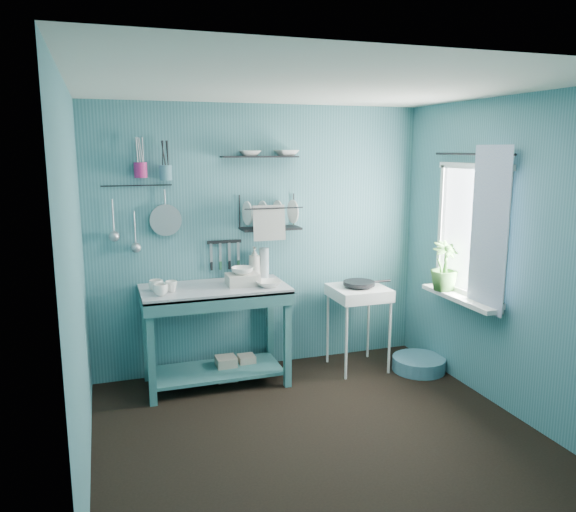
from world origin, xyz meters
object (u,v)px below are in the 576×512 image
object	(u,v)px
mug_mid	(171,286)
mug_right	(156,286)
utensil_cup_teal	(166,173)
water_bottle	(264,263)
floor_basin	(419,364)
hotplate_stand	(358,328)
colander	(166,220)
storage_tin_small	(247,366)
soap_bottle	(254,263)
frying_pan	(359,283)
utensil_cup_magenta	(141,170)
potted_plant	(444,266)
mug_left	(161,290)
work_counter	(216,336)
dish_rack	(270,212)
wash_tub	(243,280)
storage_tin_large	(226,368)

from	to	relation	value
mug_mid	mug_right	distance (m)	0.13
utensil_cup_teal	water_bottle	bearing A→B (deg)	-1.96
floor_basin	hotplate_stand	bearing A→B (deg)	154.05
colander	storage_tin_small	world-z (taller)	colander
soap_bottle	frying_pan	world-z (taller)	soap_bottle
hotplate_stand	frying_pan	distance (m)	0.44
utensil_cup_magenta	mug_mid	bearing A→B (deg)	-59.27
potted_plant	floor_basin	bearing A→B (deg)	120.14
hotplate_stand	storage_tin_small	distance (m)	1.12
mug_left	colander	xyz separation A→B (m)	(0.11, 0.44, 0.52)
work_counter	mug_right	world-z (taller)	mug_right
storage_tin_small	floor_basin	xyz separation A→B (m)	(1.60, -0.40, -0.04)
dish_rack	floor_basin	xyz separation A→B (m)	(1.32, -0.52, -1.45)
colander	wash_tub	bearing A→B (deg)	-25.93
wash_tub	dish_rack	world-z (taller)	dish_rack
water_bottle	potted_plant	world-z (taller)	potted_plant
water_bottle	dish_rack	world-z (taller)	dish_rack
hotplate_stand	utensil_cup_magenta	distance (m)	2.48
colander	mug_mid	bearing A→B (deg)	-92.21
utensil_cup_magenta	storage_tin_large	world-z (taller)	utensil_cup_magenta
mug_left	floor_basin	xyz separation A→B (m)	(2.38, -0.16, -0.89)
potted_plant	mug_right	bearing A→B (deg)	168.70
soap_bottle	potted_plant	size ratio (longest dim) A/B	0.67
storage_tin_large	floor_basin	xyz separation A→B (m)	(1.80, -0.37, -0.04)
water_bottle	colander	distance (m)	0.99
utensil_cup_magenta	storage_tin_small	world-z (taller)	utensil_cup_magenta
work_counter	hotplate_stand	distance (m)	1.37
potted_plant	utensil_cup_magenta	bearing A→B (deg)	163.71
colander	storage_tin_large	world-z (taller)	colander
frying_pan	potted_plant	world-z (taller)	potted_plant
storage_tin_large	storage_tin_small	xyz separation A→B (m)	(0.20, 0.03, -0.01)
utensil_cup_teal	mug_left	bearing A→B (deg)	-107.11
water_bottle	dish_rack	size ratio (longest dim) A/B	0.51
colander	potted_plant	size ratio (longest dim) A/B	0.63
work_counter	hotplate_stand	world-z (taller)	work_counter
utensil_cup_magenta	utensil_cup_teal	bearing A→B (deg)	0.00
mug_left	hotplate_stand	world-z (taller)	mug_left
mug_left	soap_bottle	xyz separation A→B (m)	(0.90, 0.36, 0.10)
work_counter	frying_pan	bearing A→B (deg)	3.05
mug_mid	storage_tin_large	distance (m)	0.97
storage_tin_small	dish_rack	bearing A→B (deg)	23.35
hotplate_stand	potted_plant	xyz separation A→B (m)	(0.63, -0.44, 0.65)
mug_left	utensil_cup_teal	size ratio (longest dim) A/B	0.95
wash_tub	utensil_cup_magenta	distance (m)	1.29
mug_left	storage_tin_large	xyz separation A→B (m)	(0.58, 0.21, -0.84)
storage_tin_large	mug_mid	bearing A→B (deg)	-167.09
mug_mid	frying_pan	size ratio (longest dim) A/B	0.33
mug_right	hotplate_stand	xyz separation A→B (m)	(1.87, -0.06, -0.55)
potted_plant	storage_tin_small	xyz separation A→B (m)	(-1.70, 0.58, -0.95)
dish_rack	floor_basin	distance (m)	2.03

